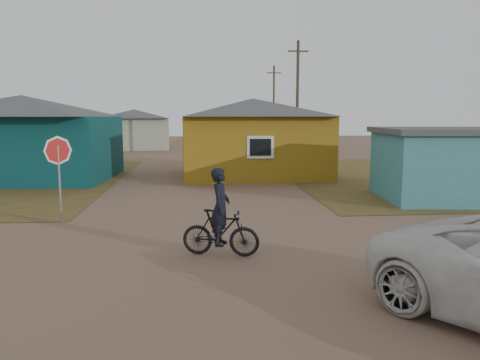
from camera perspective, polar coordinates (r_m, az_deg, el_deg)
name	(u,v)px	position (r m, az deg, el deg)	size (l,w,h in m)	color
ground	(212,260)	(10.07, -3.41, -9.77)	(120.00, 120.00, 0.00)	brown
grass_ne	(477,175)	(26.90, 26.91, 0.53)	(20.00, 18.00, 0.00)	brown
house_teal	(24,137)	(24.53, -24.87, 4.83)	(8.93, 7.08, 4.00)	#0A383B
house_yellow	(252,136)	(23.78, 1.53, 5.36)	(7.72, 6.76, 3.90)	olive
shed_turquoise	(467,164)	(18.91, 25.99, 1.81)	(6.71, 4.93, 2.60)	teal
house_pale_west	(134,129)	(43.98, -12.74, 6.14)	(7.04, 6.15, 3.60)	#9DA68E
house_beige_east	(294,127)	(50.66, 6.55, 6.48)	(6.95, 6.05, 3.60)	tan
house_pale_north	(78,127)	(57.27, -19.17, 6.15)	(6.28, 5.81, 3.40)	#9DA68E
utility_pole_near	(297,99)	(32.33, 7.01, 9.75)	(1.40, 0.20, 8.00)	#4B3C2D
utility_pole_far	(274,105)	(48.24, 4.14, 9.16)	(1.40, 0.20, 8.00)	#4B3C2D
stop_sign	(58,160)	(14.00, -21.27, 2.34)	(0.79, 0.28, 2.49)	gray
cyclist	(221,224)	(10.22, -2.39, -5.39)	(1.78, 0.91, 1.93)	black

